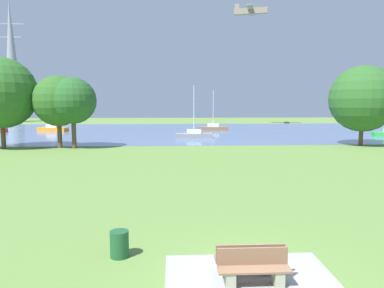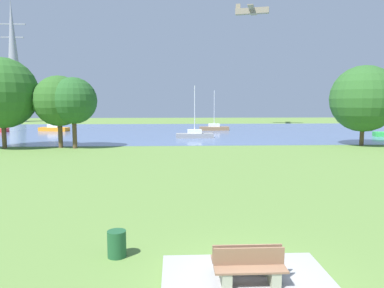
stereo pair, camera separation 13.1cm
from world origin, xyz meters
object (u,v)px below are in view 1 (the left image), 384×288
Objects in this scene: electricity_pylon at (12,61)px; tree_west_far at (1,93)px; bench_facing_inland at (254,271)px; sailboat_orange at (53,128)px; tree_east_far at (363,99)px; light_aircraft at (251,11)px; sailboat_brown at (213,128)px; bench_facing_water at (249,261)px; tree_mid_shore at (58,101)px; sailboat_gray at (194,135)px; tree_west_near at (73,101)px; litter_bin at (119,244)px.

tree_west_far is at bearing -68.51° from electricity_pylon.
sailboat_orange reaches higher than bench_facing_inland.
bench_facing_inland is 35.18m from tree_east_far.
light_aircraft is (34.43, 12.63, 21.70)m from sailboat_orange.
bench_facing_water is at bearing -95.30° from sailboat_brown.
bench_facing_water is 32.03m from tree_mid_shore.
tree_west_near is at bearing -141.52° from sailboat_gray.
tree_west_near is at bearing 107.24° from litter_bin.
bench_facing_water is 0.27× the size of sailboat_brown.
tree_mid_shore is at bearing 109.91° from litter_bin.
sailboat_brown is 0.90× the size of tree_mid_shore.
tree_west_near is (7.09, -0.30, -0.76)m from tree_west_far.
litter_bin is at bearing -105.23° from light_aircraft.
bench_facing_inland is at bearing -64.07° from electricity_pylon.
tree_mid_shore is 58.84m from electricity_pylon.
bench_facing_water is at bearing -23.29° from litter_bin.
electricity_pylon reaches higher than litter_bin.
tree_west_near is 60.01m from electricity_pylon.
tree_east_far is at bearing -41.71° from electricity_pylon.
litter_bin is 50.39m from sailboat_brown.
bench_facing_inland is at bearing -56.87° from tree_west_far.
sailboat_orange is 42.61m from light_aircraft.
tree_west_near is 46.64m from light_aircraft.
electricity_pylon is at bearing 117.77° from tree_west_near.
sailboat_gray reaches higher than bench_facing_water.
light_aircraft reaches higher than tree_west_near.
sailboat_orange is 25.93m from sailboat_brown.
litter_bin is 0.10× the size of light_aircraft.
tree_east_far is at bearing -58.50° from sailboat_brown.
electricity_pylon is (-27.61, 52.44, 9.44)m from tree_west_near.
sailboat_gray is 1.03× the size of sailboat_brown.
litter_bin is at bearing -60.33° from tree_west_far.
tree_east_far reaches higher than tree_mid_shore.
electricity_pylon reaches higher than light_aircraft.
tree_west_near is at bearing -2.43° from tree_west_far.
sailboat_orange is at bearing 109.30° from tree_mid_shore.
sailboat_brown is (8.35, 49.70, 0.06)m from litter_bin.
sailboat_gray is at bearing 26.32° from tree_west_far.
tree_west_far is at bearing -136.22° from sailboat_brown.
electricity_pylon reaches higher than sailboat_brown.
tree_mid_shore reaches higher than tree_west_near.
tree_mid_shore is at bearing -179.24° from tree_east_far.
tree_east_far is at bearing 0.76° from tree_mid_shore.
sailboat_brown is at bearing 84.76° from bench_facing_inland.
tree_west_near is 0.25× the size of electricity_pylon.
sailboat_orange is 1.09× the size of tree_west_near.
tree_east_far is at bearing 1.01° from tree_west_far.
bench_facing_inland is 0.23× the size of sailboat_orange.
bench_facing_inland is at bearing -30.12° from litter_bin.
bench_facing_inland is 35.06m from tree_west_far.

